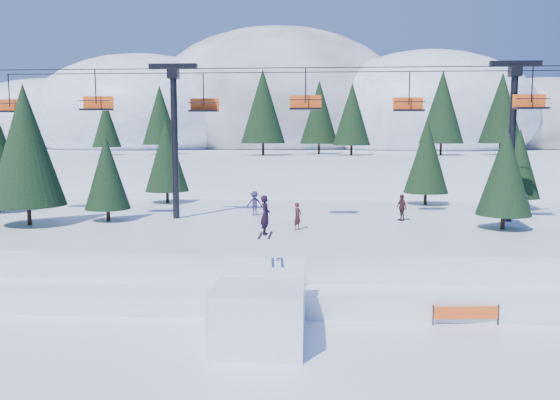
# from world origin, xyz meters

# --- Properties ---
(ground) EXTENTS (160.00, 160.00, 0.00)m
(ground) POSITION_xyz_m (0.00, 0.00, 0.00)
(ground) COLOR white
(ground) RESTS_ON ground
(mid_shelf) EXTENTS (70.00, 22.00, 2.50)m
(mid_shelf) POSITION_xyz_m (0.00, 18.00, 1.25)
(mid_shelf) COLOR white
(mid_shelf) RESTS_ON ground
(berm) EXTENTS (70.00, 6.00, 1.10)m
(berm) POSITION_xyz_m (0.00, 8.00, 0.55)
(berm) COLOR white
(berm) RESTS_ON ground
(mountain_ridge) EXTENTS (119.00, 60.00, 26.46)m
(mountain_ridge) POSITION_xyz_m (-5.07, 73.37, 9.64)
(mountain_ridge) COLOR white
(mountain_ridge) RESTS_ON ground
(jump_kicker) EXTENTS (3.46, 4.72, 5.61)m
(jump_kicker) POSITION_xyz_m (-1.82, 2.62, 1.28)
(jump_kicker) COLOR white
(jump_kicker) RESTS_ON ground
(chairlift) EXTENTS (46.92, 3.21, 10.28)m
(chairlift) POSITION_xyz_m (0.40, 18.05, 9.32)
(chairlift) COLOR black
(chairlift) RESTS_ON mid_shelf
(conifer_stand) EXTENTS (60.57, 16.12, 9.75)m
(conifer_stand) POSITION_xyz_m (3.38, 19.46, 6.95)
(conifer_stand) COLOR black
(conifer_stand) RESTS_ON mid_shelf
(distant_skiers) EXTENTS (19.58, 6.66, 1.75)m
(distant_skiers) POSITION_xyz_m (3.06, 18.49, 3.35)
(distant_skiers) COLOR #233C32
(distant_skiers) RESTS_ON mid_shelf
(banner_near) EXTENTS (2.85, 0.28, 0.90)m
(banner_near) POSITION_xyz_m (6.78, 4.84, 0.54)
(banner_near) COLOR black
(banner_near) RESTS_ON ground
(banner_far) EXTENTS (2.79, 0.70, 0.90)m
(banner_far) POSITION_xyz_m (8.08, 5.39, 0.54)
(banner_far) COLOR black
(banner_far) RESTS_ON ground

